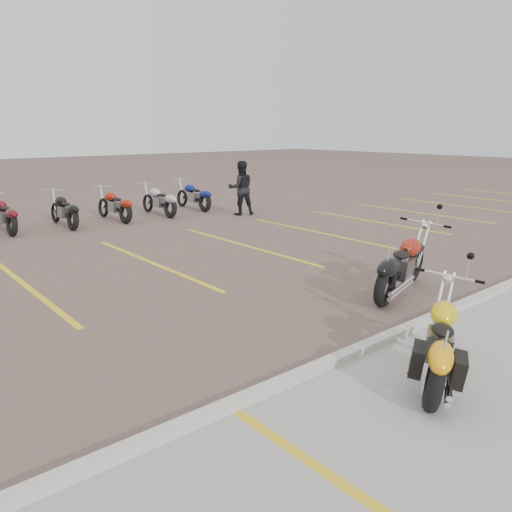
% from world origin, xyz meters
% --- Properties ---
extents(ground, '(100.00, 100.00, 0.00)m').
position_xyz_m(ground, '(0.00, 0.00, 0.00)').
color(ground, brown).
rests_on(ground, ground).
extents(curb, '(60.00, 0.18, 0.12)m').
position_xyz_m(curb, '(0.00, -2.00, 0.06)').
color(curb, '#ADAAA3').
rests_on(curb, ground).
extents(parking_stripes, '(38.00, 5.50, 0.01)m').
position_xyz_m(parking_stripes, '(0.00, 4.00, 0.00)').
color(parking_stripes, gold).
rests_on(parking_stripes, ground).
extents(yellow_cruiser, '(1.95, 1.19, 0.89)m').
position_xyz_m(yellow_cruiser, '(-0.05, -3.00, 0.44)').
color(yellow_cruiser, black).
rests_on(yellow_cruiser, ground).
extents(flame_cruiser, '(2.36, 0.82, 0.99)m').
position_xyz_m(flame_cruiser, '(2.38, -0.85, 0.49)').
color(flame_cruiser, black).
rests_on(flame_cruiser, ground).
extents(person_b, '(1.13, 1.03, 1.88)m').
position_xyz_m(person_b, '(5.62, 7.88, 0.94)').
color(person_b, black).
rests_on(person_b, ground).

